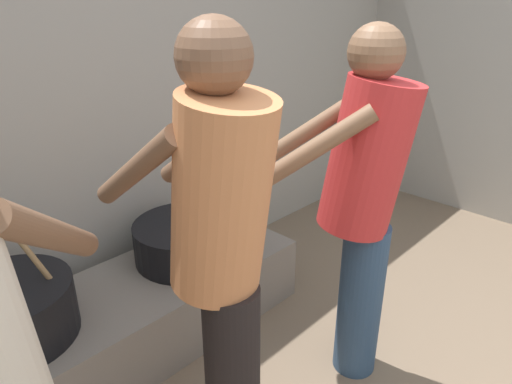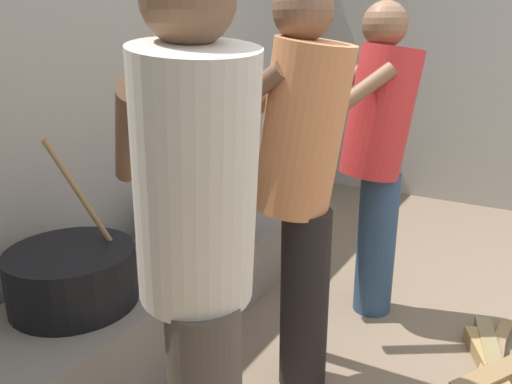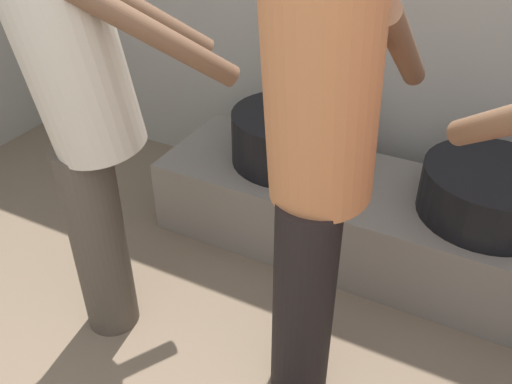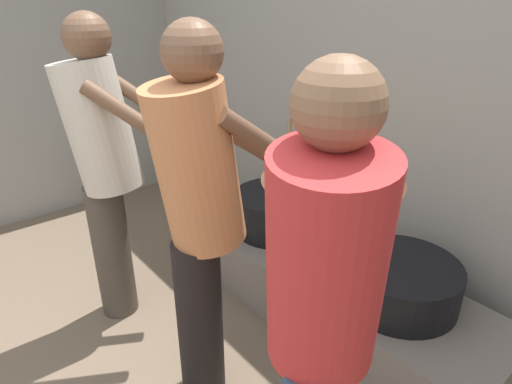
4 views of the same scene
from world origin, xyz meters
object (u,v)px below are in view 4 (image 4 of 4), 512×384
(cook_in_orange_shirt, at_px, (200,208))
(cook_in_red_shirt, at_px, (322,318))
(cooking_pot_main, at_px, (277,211))
(cook_in_cream_shirt, at_px, (104,160))
(cooking_pot_secondary, at_px, (400,282))

(cook_in_orange_shirt, bearing_deg, cook_in_red_shirt, -6.27)
(cooking_pot_main, height_order, cook_in_cream_shirt, cook_in_cream_shirt)
(cook_in_orange_shirt, distance_m, cook_in_cream_shirt, 0.77)
(cooking_pot_secondary, distance_m, cook_in_red_shirt, 1.02)
(cooking_pot_secondary, relative_size, cook_in_orange_shirt, 0.34)
(cook_in_orange_shirt, distance_m, cook_in_red_shirt, 0.72)
(cooking_pot_secondary, bearing_deg, cook_in_cream_shirt, -144.10)
(cooking_pot_main, xyz_separation_m, cook_in_orange_shirt, (0.45, -0.82, 0.45))
(cook_in_red_shirt, bearing_deg, cooking_pot_secondary, 107.35)
(cooking_pot_main, bearing_deg, cook_in_cream_shirt, -109.58)
(cook_in_orange_shirt, bearing_deg, cook_in_cream_shirt, -174.21)
(cook_in_orange_shirt, bearing_deg, cooking_pot_secondary, 60.92)
(cooking_pot_main, bearing_deg, cook_in_red_shirt, -37.61)
(cook_in_orange_shirt, height_order, cook_in_red_shirt, cook_in_orange_shirt)
(cook_in_orange_shirt, height_order, cook_in_cream_shirt, cook_in_cream_shirt)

